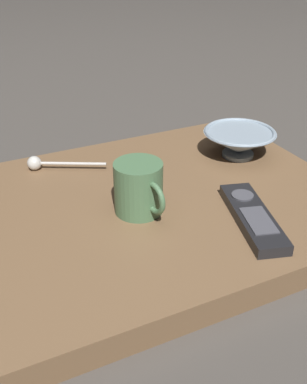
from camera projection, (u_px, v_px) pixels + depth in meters
ground_plane at (160, 218)px, 0.86m from camera, size 6.00×6.00×0.00m
table at (160, 208)px, 0.85m from camera, size 0.53×0.67×0.04m
cereal_bowl at (239, 141)px, 0.96m from camera, size 0.15×0.15×0.06m
coffee_mug at (139, 188)px, 0.77m from camera, size 0.11×0.08×0.09m
teaspoon at (41, 163)px, 0.92m from camera, size 0.08×0.14×0.03m
tv_remote_near at (253, 217)px, 0.76m from camera, size 0.20×0.11×0.02m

